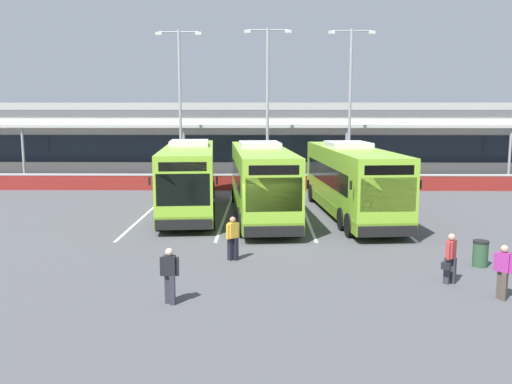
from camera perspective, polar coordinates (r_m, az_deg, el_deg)
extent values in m
plane|color=#4C4C51|center=(23.39, 1.02, -4.98)|extent=(200.00, 200.00, 0.00)
cube|color=beige|center=(49.81, 0.92, 5.42)|extent=(70.00, 10.00, 5.50)
cube|color=#19232D|center=(44.83, 0.93, 4.50)|extent=(66.00, 0.08, 2.20)
cube|color=#4C4C51|center=(44.71, 0.94, 8.14)|extent=(68.00, 0.08, 0.60)
cube|color=beige|center=(43.26, 0.94, 6.87)|extent=(67.00, 3.00, 0.24)
cube|color=gray|center=(49.74, 0.93, 8.88)|extent=(70.00, 10.00, 0.50)
cylinder|color=#999999|center=(46.06, -22.93, 3.68)|extent=(0.20, 0.20, 4.20)
cylinder|color=#999999|center=(42.61, -7.45, 3.95)|extent=(0.20, 0.20, 4.20)
cylinder|color=#999999|center=(42.64, 9.32, 3.91)|extent=(0.20, 0.20, 4.20)
cylinder|color=#999999|center=(46.13, 24.77, 3.58)|extent=(0.20, 0.20, 4.20)
cube|color=maroon|center=(37.57, 0.95, 0.95)|extent=(60.00, 0.36, 1.00)
cube|color=#B2B2B2|center=(37.50, 0.95, 1.78)|extent=(60.00, 0.40, 0.10)
cube|color=#8CC633|center=(29.74, -6.93, 1.61)|extent=(3.63, 12.18, 3.19)
cube|color=olive|center=(29.93, -6.89, -0.89)|extent=(3.65, 12.20, 0.56)
cube|color=black|center=(30.11, -6.91, 2.16)|extent=(3.44, 9.79, 0.96)
cube|color=black|center=(23.83, -7.55, 0.22)|extent=(2.31, 0.31, 1.40)
cube|color=black|center=(23.70, -7.60, 2.61)|extent=(2.05, 0.27, 0.40)
cube|color=silver|center=(30.58, -6.91, 5.06)|extent=(2.30, 2.97, 0.28)
cube|color=black|center=(23.99, -7.50, -3.36)|extent=(2.45, 0.38, 0.44)
cube|color=black|center=(24.10, -4.07, 1.21)|extent=(0.09, 0.13, 0.36)
cube|color=black|center=(24.26, -10.96, 1.12)|extent=(0.09, 0.13, 0.36)
cylinder|color=black|center=(34.46, -4.58, 0.27)|extent=(0.41, 1.06, 1.04)
cylinder|color=black|center=(34.55, -8.55, 0.22)|extent=(0.41, 1.06, 1.04)
cylinder|color=black|center=(26.76, -4.62, -2.14)|extent=(0.41, 1.06, 1.04)
cylinder|color=black|center=(26.88, -9.72, -2.19)|extent=(0.41, 1.06, 1.04)
cylinder|color=black|center=(25.39, -4.63, -2.72)|extent=(0.41, 1.06, 1.04)
cylinder|color=black|center=(25.51, -10.01, -2.77)|extent=(0.41, 1.06, 1.04)
cube|color=#8CC633|center=(28.20, 0.54, 1.29)|extent=(3.63, 12.18, 3.19)
cube|color=olive|center=(28.40, 0.54, -1.34)|extent=(3.65, 12.20, 0.56)
cube|color=black|center=(28.57, 0.47, 1.88)|extent=(3.44, 9.79, 0.96)
cube|color=black|center=(22.32, 1.86, -0.27)|extent=(2.31, 0.31, 1.40)
cube|color=black|center=(22.18, 1.87, 2.28)|extent=(2.05, 0.27, 0.40)
cube|color=silver|center=(29.03, 0.38, 4.94)|extent=(2.30, 2.97, 0.28)
cube|color=black|center=(22.49, 1.87, -4.09)|extent=(2.45, 0.38, 0.44)
cube|color=black|center=(22.81, 5.40, 0.78)|extent=(0.09, 0.13, 0.36)
cube|color=black|center=(22.50, -1.92, 0.70)|extent=(0.09, 0.13, 0.36)
cylinder|color=black|center=(33.05, 1.92, -0.07)|extent=(0.41, 1.06, 1.04)
cylinder|color=black|center=(32.87, -2.23, -0.12)|extent=(0.41, 1.06, 1.04)
cylinder|color=black|center=(25.42, 3.85, -2.70)|extent=(0.41, 1.06, 1.04)
cylinder|color=black|center=(25.19, -1.55, -2.78)|extent=(0.41, 1.06, 1.04)
cylinder|color=black|center=(24.07, 4.32, -3.35)|extent=(0.41, 1.06, 1.04)
cylinder|color=black|center=(23.83, -1.38, -3.45)|extent=(0.41, 1.06, 1.04)
cube|color=#8CC633|center=(28.63, 9.86, 1.27)|extent=(3.63, 12.18, 3.19)
cube|color=olive|center=(28.82, 9.80, -1.32)|extent=(3.65, 12.20, 0.56)
cube|color=black|center=(28.98, 9.68, 1.85)|extent=(3.44, 9.79, 0.96)
cube|color=black|center=(22.94, 13.51, -0.26)|extent=(2.31, 0.31, 1.40)
cube|color=black|center=(22.81, 13.60, 2.22)|extent=(2.05, 0.27, 0.40)
cube|color=silver|center=(29.43, 9.47, 4.87)|extent=(2.30, 2.97, 0.28)
cube|color=black|center=(23.11, 13.46, -3.98)|extent=(2.45, 0.38, 0.44)
cube|color=black|center=(23.71, 16.63, 0.75)|extent=(0.09, 0.13, 0.36)
cube|color=black|center=(22.83, 9.79, 0.69)|extent=(0.09, 0.13, 0.36)
cylinder|color=black|center=(33.53, 9.86, -0.07)|extent=(0.41, 1.06, 1.04)
cylinder|color=black|center=(33.02, 5.84, -0.11)|extent=(0.41, 1.06, 1.04)
cylinder|color=black|center=(26.15, 14.05, -2.62)|extent=(0.41, 1.06, 1.04)
cylinder|color=black|center=(25.50, 8.94, -2.75)|extent=(0.41, 1.06, 1.04)
cylinder|color=black|center=(24.85, 15.06, -3.24)|extent=(0.41, 1.06, 1.04)
cylinder|color=black|center=(24.17, 9.70, -3.40)|extent=(0.41, 1.06, 1.04)
cube|color=silver|center=(29.91, -11.19, -2.14)|extent=(0.14, 13.00, 0.01)
cube|color=silver|center=(29.32, -3.13, -2.20)|extent=(0.14, 13.00, 0.01)
cube|color=silver|center=(29.34, 5.09, -2.22)|extent=(0.14, 13.00, 0.01)
cube|color=silver|center=(29.95, 13.14, -2.19)|extent=(0.14, 13.00, 0.01)
cube|color=#33333D|center=(18.58, 19.15, -7.72)|extent=(0.23, 0.22, 0.84)
cube|color=#33333D|center=(18.68, 19.68, -7.66)|extent=(0.23, 0.22, 0.84)
cube|color=#B23838|center=(18.45, 19.52, -5.60)|extent=(0.39, 0.40, 0.56)
cube|color=#B23838|center=(18.26, 19.26, -5.82)|extent=(0.13, 0.13, 0.54)
cube|color=#B23838|center=(18.65, 19.77, -5.54)|extent=(0.13, 0.13, 0.54)
sphere|color=tan|center=(18.36, 19.58, -4.42)|extent=(0.22, 0.22, 0.22)
cube|color=black|center=(18.32, 19.05, -7.26)|extent=(0.29, 0.27, 0.22)
cylinder|color=black|center=(18.27, 19.08, -6.72)|extent=(0.02, 0.02, 0.16)
cube|color=#33333D|center=(16.11, -9.13, -9.84)|extent=(0.14, 0.18, 0.84)
cube|color=#33333D|center=(15.97, -8.63, -9.99)|extent=(0.14, 0.18, 0.84)
cube|color=black|center=(15.83, -8.94, -7.51)|extent=(0.34, 0.22, 0.56)
cube|color=black|center=(15.88, -9.73, -7.59)|extent=(0.09, 0.10, 0.54)
cube|color=black|center=(15.81, -8.15, -7.63)|extent=(0.09, 0.10, 0.54)
sphere|color=#DBB293|center=(15.73, -8.97, -6.15)|extent=(0.22, 0.22, 0.22)
cube|color=#4C4238|center=(17.77, 23.91, -8.72)|extent=(0.22, 0.23, 0.84)
cube|color=#4C4238|center=(17.62, 24.28, -8.89)|extent=(0.22, 0.23, 0.84)
cube|color=#A32D89|center=(17.51, 24.24, -6.61)|extent=(0.40, 0.39, 0.56)
cube|color=#A32D89|center=(17.58, 23.54, -6.61)|extent=(0.13, 0.13, 0.54)
cube|color=#A32D89|center=(17.46, 24.92, -6.80)|extent=(0.13, 0.13, 0.54)
sphere|color=tan|center=(17.42, 24.31, -5.37)|extent=(0.22, 0.22, 0.22)
cube|color=black|center=(20.25, -2.69, -5.91)|extent=(0.22, 0.23, 0.84)
cube|color=black|center=(20.25, -2.12, -5.90)|extent=(0.22, 0.23, 0.84)
cube|color=gold|center=(20.08, -2.42, -3.97)|extent=(0.40, 0.39, 0.56)
cube|color=gold|center=(19.96, -2.92, -4.13)|extent=(0.13, 0.13, 0.54)
cube|color=gold|center=(20.22, -1.92, -3.96)|extent=(0.13, 0.13, 0.54)
sphere|color=tan|center=(20.00, -2.42, -2.88)|extent=(0.22, 0.22, 0.22)
cylinder|color=#9E9EA3|center=(40.35, -7.85, 8.52)|extent=(0.20, 0.20, 11.00)
cylinder|color=#9E9EA3|center=(40.71, -8.00, 16.07)|extent=(2.80, 0.10, 0.10)
cube|color=silver|center=(40.92, -10.02, 15.84)|extent=(0.44, 0.28, 0.20)
cube|color=silver|center=(40.51, -5.97, 16.00)|extent=(0.44, 0.28, 0.20)
cylinder|color=#9E9EA3|center=(39.00, 1.20, 8.60)|extent=(0.20, 0.20, 11.00)
cylinder|color=#9E9EA3|center=(39.37, 1.22, 16.41)|extent=(2.80, 0.10, 0.10)
cube|color=silver|center=(39.37, -0.90, 16.26)|extent=(0.44, 0.28, 0.20)
cube|color=silver|center=(39.39, 3.34, 16.24)|extent=(0.44, 0.28, 0.20)
cylinder|color=#9E9EA3|center=(40.00, 9.68, 8.48)|extent=(0.20, 0.20, 11.00)
cylinder|color=#9E9EA3|center=(40.36, 9.88, 16.09)|extent=(2.80, 0.10, 0.10)
cube|color=silver|center=(40.16, 7.82, 16.03)|extent=(0.44, 0.28, 0.20)
cube|color=silver|center=(40.58, 11.90, 15.85)|extent=(0.44, 0.28, 0.20)
cylinder|color=#2D5133|center=(20.98, 22.18, -6.02)|extent=(0.52, 0.52, 0.85)
cylinder|color=black|center=(20.87, 22.26, -4.78)|extent=(0.54, 0.54, 0.08)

